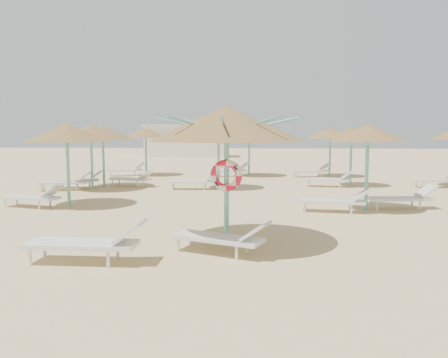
{
  "coord_description": "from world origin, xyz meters",
  "views": [
    {
      "loc": [
        0.93,
        -9.15,
        2.37
      ],
      "look_at": [
        0.21,
        0.97,
        1.3
      ],
      "focal_mm": 35.0,
      "sensor_mm": 36.0,
      "label": 1
    }
  ],
  "objects": [
    {
      "name": "ground",
      "position": [
        0.0,
        0.0,
        0.0
      ],
      "size": [
        120.0,
        120.0,
        0.0
      ],
      "primitive_type": "plane",
      "color": "tan",
      "rests_on": "ground"
    },
    {
      "name": "lounger_main_a",
      "position": [
        -2.09,
        -1.53,
        0.38
      ],
      "size": [
        2.17,
        0.67,
        0.79
      ],
      "rotation": [
        0.0,
        0.0,
        -0.01
      ],
      "color": "silver",
      "rests_on": "ground"
    },
    {
      "name": "palapa_field",
      "position": [
        0.83,
        9.95,
        2.31
      ],
      "size": [
        20.22,
        13.54,
        2.72
      ],
      "color": "#68B5AE",
      "rests_on": "ground"
    },
    {
      "name": "service_hut",
      "position": [
        -6.0,
        35.0,
        1.64
      ],
      "size": [
        8.4,
        4.4,
        3.25
      ],
      "color": "silver",
      "rests_on": "ground"
    },
    {
      "name": "lounger_main_b",
      "position": [
        0.32,
        -0.8,
        0.34
      ],
      "size": [
        2.03,
        1.28,
        0.71
      ],
      "rotation": [
        0.0,
        0.0,
        -0.39
      ],
      "color": "silver",
      "rests_on": "ground"
    },
    {
      "name": "main_palapa",
      "position": [
        0.33,
        0.02,
        2.55
      ],
      "size": [
        3.27,
        3.27,
        2.93
      ],
      "color": "#68B5AE",
      "rests_on": "ground"
    }
  ]
}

